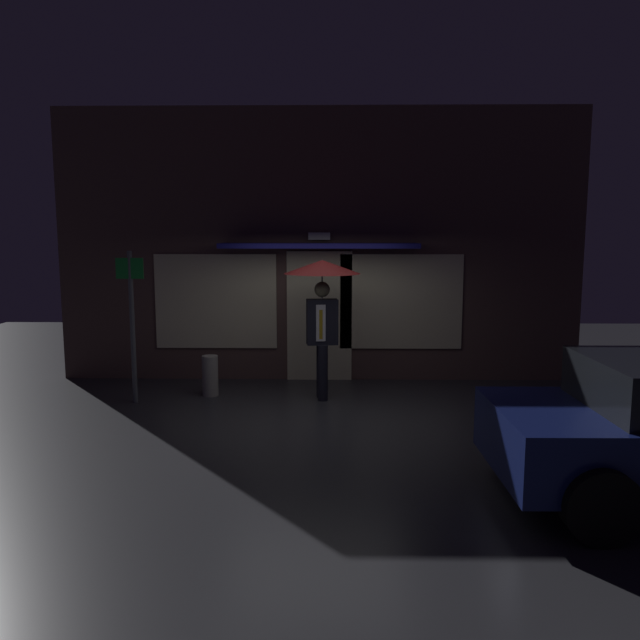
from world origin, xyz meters
The scene contains 5 objects.
ground_plane centered at (0.00, 0.00, 0.00)m, with size 18.00×18.00×0.00m, color #2D2D33.
building_facade centered at (0.00, 2.34, 2.25)m, with size 8.83×1.00×4.56m.
person_with_umbrella centered at (0.06, 0.94, 1.68)m, with size 1.14×1.14×2.11m.
street_sign_post centered at (-2.71, 0.67, 1.28)m, with size 0.40×0.07×2.25m.
sidewalk_bollard centered at (-1.67, 1.09, 0.31)m, with size 0.24×0.24×0.63m, color #9E998E.
Camera 1 is at (0.19, -8.26, 2.50)m, focal length 34.87 mm.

